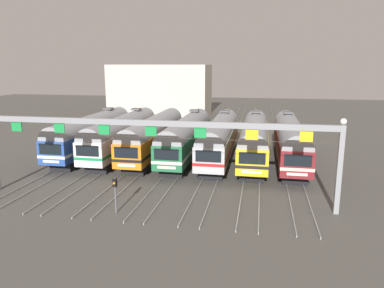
% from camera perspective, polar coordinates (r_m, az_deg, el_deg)
% --- Properties ---
extents(ground_plane, '(160.00, 160.00, 0.00)m').
position_cam_1_polar(ground_plane, '(42.24, -0.88, -2.29)').
color(ground_plane, '#4C4944').
extents(track_bed, '(24.33, 70.00, 0.15)m').
position_cam_1_polar(track_bed, '(58.60, 2.43, 1.88)').
color(track_bed, gray).
rests_on(track_bed, ground).
extents(commuter_train_blue, '(2.88, 18.06, 5.05)m').
position_cam_1_polar(commuter_train_blue, '(45.29, -15.20, 1.75)').
color(commuter_train_blue, '#284C9E').
rests_on(commuter_train_blue, ground).
extents(commuter_train_white, '(2.88, 18.06, 5.05)m').
position_cam_1_polar(commuter_train_white, '(43.78, -10.70, 1.61)').
color(commuter_train_white, white).
rests_on(commuter_train_white, ground).
extents(commuter_train_orange, '(2.88, 18.06, 4.77)m').
position_cam_1_polar(commuter_train_orange, '(42.55, -5.92, 1.46)').
color(commuter_train_orange, orange).
rests_on(commuter_train_orange, ground).
extents(commuter_train_green, '(2.88, 18.06, 5.05)m').
position_cam_1_polar(commuter_train_green, '(41.65, -0.89, 1.29)').
color(commuter_train_green, '#236B42').
rests_on(commuter_train_green, ground).
extents(commuter_train_stainless, '(2.88, 18.06, 5.05)m').
position_cam_1_polar(commuter_train_stainless, '(41.07, 4.31, 1.10)').
color(commuter_train_stainless, '#B2B5BA').
rests_on(commuter_train_stainless, ground).
extents(commuter_train_yellow, '(2.88, 18.06, 5.05)m').
position_cam_1_polar(commuter_train_yellow, '(40.84, 9.63, 0.90)').
color(commuter_train_yellow, gold).
rests_on(commuter_train_yellow, ground).
extents(commuter_train_maroon, '(2.88, 18.06, 5.05)m').
position_cam_1_polar(commuter_train_maroon, '(40.97, 14.95, 0.69)').
color(commuter_train_maroon, maroon).
rests_on(commuter_train_maroon, ground).
extents(catenary_gantry, '(28.06, 0.44, 6.97)m').
position_cam_1_polar(catenary_gantry, '(28.27, -6.37, 1.56)').
color(catenary_gantry, gray).
rests_on(catenary_gantry, ground).
extents(yard_signal_mast, '(0.28, 0.35, 2.65)m').
position_cam_1_polar(yard_signal_mast, '(27.19, -11.83, -6.78)').
color(yard_signal_mast, '#59595E').
rests_on(yard_signal_mast, ground).
extents(maintenance_building, '(20.59, 10.00, 10.53)m').
position_cam_1_polar(maintenance_building, '(79.42, -4.88, 8.35)').
color(maintenance_building, beige).
rests_on(maintenance_building, ground).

